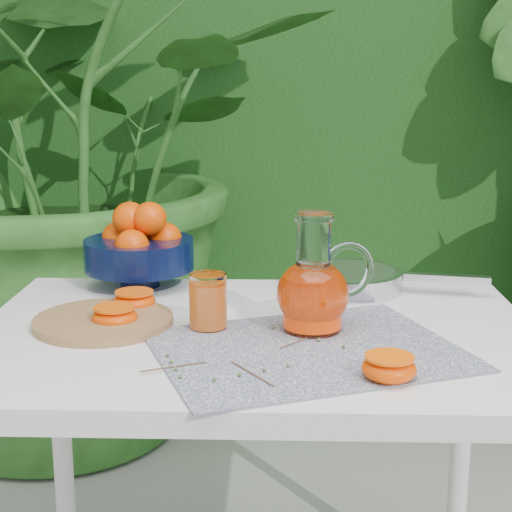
{
  "coord_description": "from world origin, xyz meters",
  "views": [
    {
      "loc": [
        -0.04,
        -1.31,
        1.19
      ],
      "look_at": [
        -0.08,
        0.03,
        0.88
      ],
      "focal_mm": 55.0,
      "sensor_mm": 36.0,
      "label": 1
    }
  ],
  "objects_px": {
    "juice_pitcher": "(314,290)",
    "saute_pan": "(349,279)",
    "white_table": "(256,373)",
    "fruit_bowl": "(139,247)",
    "cutting_board": "(103,321)"
  },
  "relations": [
    {
      "from": "white_table",
      "to": "juice_pitcher",
      "type": "bearing_deg",
      "value": -5.05
    },
    {
      "from": "juice_pitcher",
      "to": "fruit_bowl",
      "type": "bearing_deg",
      "value": 139.78
    },
    {
      "from": "white_table",
      "to": "fruit_bowl",
      "type": "height_order",
      "value": "fruit_bowl"
    },
    {
      "from": "white_table",
      "to": "saute_pan",
      "type": "xyz_separation_m",
      "value": [
        0.19,
        0.27,
        0.11
      ]
    },
    {
      "from": "cutting_board",
      "to": "saute_pan",
      "type": "height_order",
      "value": "saute_pan"
    },
    {
      "from": "fruit_bowl",
      "to": "saute_pan",
      "type": "xyz_separation_m",
      "value": [
        0.44,
        -0.02,
        -0.06
      ]
    },
    {
      "from": "fruit_bowl",
      "to": "cutting_board",
      "type": "bearing_deg",
      "value": -93.84
    },
    {
      "from": "saute_pan",
      "to": "juice_pitcher",
      "type": "bearing_deg",
      "value": -107.0
    },
    {
      "from": "white_table",
      "to": "saute_pan",
      "type": "height_order",
      "value": "saute_pan"
    },
    {
      "from": "white_table",
      "to": "juice_pitcher",
      "type": "height_order",
      "value": "juice_pitcher"
    },
    {
      "from": "cutting_board",
      "to": "saute_pan",
      "type": "bearing_deg",
      "value": 28.8
    },
    {
      "from": "fruit_bowl",
      "to": "juice_pitcher",
      "type": "height_order",
      "value": "juice_pitcher"
    },
    {
      "from": "white_table",
      "to": "juice_pitcher",
      "type": "distance_m",
      "value": 0.19
    },
    {
      "from": "juice_pitcher",
      "to": "saute_pan",
      "type": "xyz_separation_m",
      "value": [
        0.09,
        0.28,
        -0.05
      ]
    },
    {
      "from": "white_table",
      "to": "cutting_board",
      "type": "relative_size",
      "value": 3.98
    }
  ]
}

